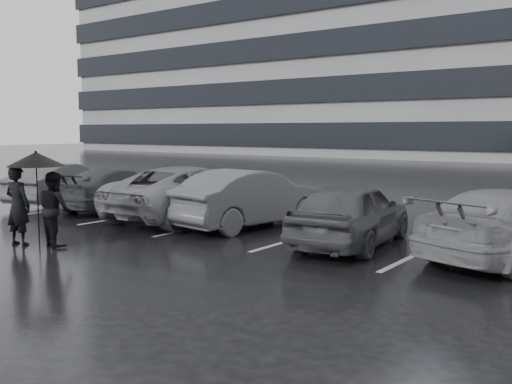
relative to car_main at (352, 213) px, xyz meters
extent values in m
plane|color=black|center=(-1.94, -1.83, -0.69)|extent=(160.00, 160.00, 0.00)
cube|color=gray|center=(-23.94, 46.17, 13.31)|extent=(60.00, 25.00, 28.00)
cube|color=black|center=(-23.94, 46.17, 1.31)|extent=(60.60, 25.60, 2.20)
cube|color=black|center=(-23.94, 46.17, 5.31)|extent=(60.60, 25.60, 2.20)
cube|color=black|center=(-23.94, 46.17, 9.31)|extent=(60.60, 25.60, 2.20)
cube|color=black|center=(-23.94, 46.17, 13.31)|extent=(60.60, 25.60, 2.20)
imported|color=black|center=(0.00, 0.00, 0.00)|extent=(2.11, 4.24, 1.39)
imported|color=#303032|center=(-3.19, 0.66, 0.04)|extent=(2.13, 4.60, 1.46)
imported|color=#555557|center=(-5.28, 0.76, 0.04)|extent=(2.52, 5.32, 1.47)
imported|color=black|center=(-8.40, 0.76, -0.06)|extent=(2.29, 4.54, 1.26)
imported|color=#303032|center=(-10.95, 0.53, -0.01)|extent=(2.56, 4.37, 1.36)
imported|color=black|center=(-5.76, -4.18, 0.16)|extent=(0.69, 0.52, 1.71)
imported|color=black|center=(-5.05, -3.77, 0.10)|extent=(0.88, 0.75, 1.59)
cylinder|color=black|center=(-5.37, -3.96, 0.18)|extent=(0.03, 0.03, 1.74)
cone|color=black|center=(-5.37, -3.96, 1.16)|extent=(1.20, 1.20, 0.30)
sphere|color=black|center=(-5.37, -3.96, 1.31)|extent=(0.05, 0.05, 0.05)
cube|color=#A3A3A5|center=(-12.54, 0.67, -0.69)|extent=(0.12, 5.00, 0.00)
cube|color=#A3A3A5|center=(-9.74, 0.67, -0.69)|extent=(0.12, 5.00, 0.00)
cube|color=#A3A3A5|center=(-6.94, 0.67, -0.69)|extent=(0.12, 5.00, 0.00)
cube|color=#A3A3A5|center=(-4.14, 0.67, -0.69)|extent=(0.12, 5.00, 0.00)
cube|color=#A3A3A5|center=(-1.34, 0.67, -0.69)|extent=(0.12, 5.00, 0.00)
cube|color=#A3A3A5|center=(1.46, 0.67, -0.69)|extent=(0.12, 5.00, 0.00)
camera|label=1|loc=(5.46, -10.87, 1.77)|focal=40.00mm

